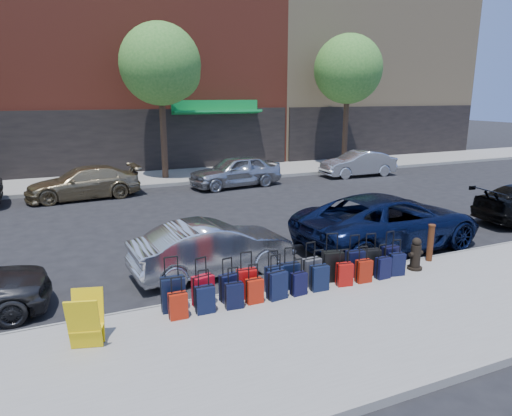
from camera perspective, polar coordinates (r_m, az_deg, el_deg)
name	(u,v)px	position (r m, az deg, el deg)	size (l,w,h in m)	color
ground	(219,233)	(14.04, -4.62, -3.19)	(120.00, 120.00, 0.00)	black
sidewalk_near	(338,327)	(8.59, 10.25, -14.48)	(60.00, 4.00, 0.15)	gray
sidewalk_far	(154,178)	(23.47, -12.68, 3.67)	(60.00, 4.00, 0.15)	gray
curb_near	(287,286)	(10.14, 3.84, -9.65)	(60.00, 0.08, 0.15)	gray
curb_far	(162,185)	(21.52, -11.62, 2.82)	(60.00, 0.08, 0.15)	gray
building_right	(340,28)	(37.13, 10.51, 21.26)	(15.00, 12.12, 18.00)	tan
tree_center	(163,67)	(22.79, -11.51, 16.93)	(3.80, 3.80, 7.27)	black
tree_right	(350,71)	(27.09, 11.69, 16.41)	(3.80, 3.80, 7.27)	black
suitcase_front_0	(173,294)	(8.88, -10.33, -10.53)	(0.46, 0.28, 1.07)	black
suitcase_front_1	(203,290)	(9.02, -6.63, -10.20)	(0.44, 0.30, 0.97)	#A20A17
suitcase_front_2	(229,287)	(9.18, -3.38, -9.87)	(0.40, 0.26, 0.88)	black
suitcase_front_3	(247,283)	(9.29, -1.11, -9.40)	(0.41, 0.25, 0.95)	#A00A0B
suitcase_front_4	(274,279)	(9.55, 2.30, -8.87)	(0.38, 0.22, 0.89)	black
suitcase_front_5	(290,276)	(9.72, 4.30, -8.45)	(0.39, 0.24, 0.90)	black
suitcase_front_6	(312,272)	(9.94, 6.96, -7.90)	(0.41, 0.24, 0.95)	#3D3D42
suitcase_front_7	(332,266)	(10.20, 9.52, -7.18)	(0.48, 0.32, 1.07)	black
suitcase_front_8	(355,264)	(10.55, 12.26, -6.80)	(0.42, 0.26, 0.96)	black
suitcase_front_9	(371,262)	(10.73, 14.16, -6.54)	(0.43, 0.29, 0.96)	black
suitcase_front_10	(390,259)	(11.07, 16.46, -6.08)	(0.40, 0.24, 0.94)	black
suitcase_back_0	(178,306)	(8.62, -9.72, -11.94)	(0.34, 0.20, 0.79)	#A11D0A
suitcase_back_1	(205,299)	(8.75, -6.40, -11.29)	(0.36, 0.21, 0.84)	black
suitcase_back_2	(234,295)	(8.89, -2.75, -10.86)	(0.36, 0.23, 0.81)	black
suitcase_back_3	(254,291)	(9.08, -0.21, -10.31)	(0.33, 0.19, 0.79)	#A61C0A
suitcase_back_4	(277,285)	(9.25, 2.65, -9.61)	(0.41, 0.27, 0.92)	black
suitcase_back_5	(299,284)	(9.47, 5.35, -9.39)	(0.33, 0.20, 0.76)	black
suitcase_back_6	(319,278)	(9.71, 7.92, -8.63)	(0.38, 0.23, 0.87)	black
suitcase_back_7	(344,274)	(10.04, 10.99, -8.13)	(0.36, 0.25, 0.80)	#A00E0A
suitcase_back_8	(364,271)	(10.30, 13.31, -7.67)	(0.35, 0.22, 0.81)	maroon
suitcase_back_9	(383,268)	(10.61, 15.59, -7.21)	(0.33, 0.20, 0.78)	black
suitcase_back_10	(397,264)	(10.87, 17.16, -6.72)	(0.37, 0.25, 0.83)	black
fire_hydrant	(416,255)	(11.33, 19.33, -5.53)	(0.39, 0.35, 0.77)	black
bollard	(430,242)	(11.97, 20.97, -4.02)	(0.17, 0.17, 0.92)	#38190C
display_rack	(86,321)	(8.05, -20.48, -13.04)	(0.63, 0.67, 0.90)	yellow
car_near_1	(213,248)	(10.81, -5.41, -4.99)	(1.34, 3.83, 1.26)	silver
car_near_2	(389,221)	(13.06, 16.25, -1.62)	(2.48, 5.38, 1.50)	#0C1537
car_far_1	(84,183)	(19.87, -20.74, 2.96)	(1.81, 4.46, 1.29)	#8F7D57
car_far_2	(235,171)	(21.01, -2.59, 4.63)	(1.72, 4.26, 1.45)	#B0B2B7
car_far_3	(358,164)	(24.41, 12.64, 5.44)	(1.39, 3.97, 1.31)	silver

